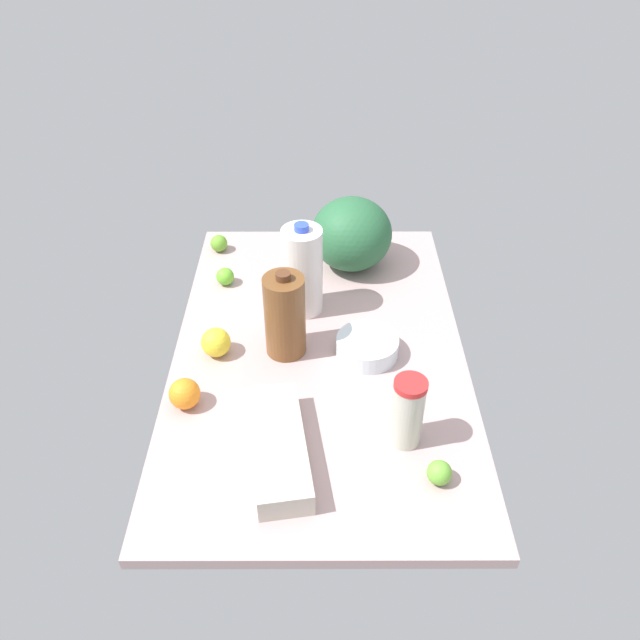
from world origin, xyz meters
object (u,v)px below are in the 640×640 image
watermelon (352,234)px  milk_jug (303,271)px  chocolate_milk_jug (286,315)px  orange_loose (186,394)px  tumbler_cup (409,412)px  lemon_beside_bowl (217,342)px  egg_carton (280,447)px  lime_far_back (220,243)px  lime_near_front (226,276)px  lime_by_jug (440,473)px  mixing_bowl (368,347)px

watermelon → milk_jug: bearing=147.2°
chocolate_milk_jug → orange_loose: bearing=131.2°
tumbler_cup → lemon_beside_bowl: tumbler_cup is taller
orange_loose → lemon_beside_bowl: size_ratio=0.97×
egg_carton → chocolate_milk_jug: 36.56cm
egg_carton → lemon_beside_bowl: size_ratio=4.18×
chocolate_milk_jug → watermelon: size_ratio=1.00×
milk_jug → lime_far_back: 42.39cm
lemon_beside_bowl → lime_near_front: lemon_beside_bowl is taller
lime_by_jug → lime_far_back: (90.04, 57.27, 0.05)cm
tumbler_cup → egg_carton: bearing=99.4°
tumbler_cup → lime_by_jug: (-11.24, -5.97, -6.39)cm
tumbler_cup → lime_near_front: 76.85cm
watermelon → orange_loose: 73.27cm
mixing_bowl → orange_loose: bearing=112.2°
lime_by_jug → lemon_beside_bowl: lemon_beside_bowl is taller
milk_jug → tumbler_cup: bearing=-153.9°
lime_by_jug → lime_far_back: 106.72cm
mixing_bowl → watermelon: (41.90, 2.55, 8.48)cm
lime_far_back → lemon_beside_bowl: 50.08cm
tumbler_cup → lime_far_back: size_ratio=3.31×
watermelon → orange_loose: watermelon is taller
egg_carton → lime_far_back: 86.62cm
mixing_bowl → lime_far_back: bearing=41.7°
lime_by_jug → lime_near_front: 89.14cm
lemon_beside_bowl → mixing_bowl: bearing=-90.4°
egg_carton → chocolate_milk_jug: chocolate_milk_jug is taller
lemon_beside_bowl → lime_near_front: 31.34cm
mixing_bowl → lime_far_back: lime_far_back is taller
milk_jug → egg_carton: size_ratio=0.85×
egg_carton → lime_far_back: egg_carton is taller
egg_carton → watermelon: size_ratio=1.32×
chocolate_milk_jug → mixing_bowl: size_ratio=1.51×
lime_by_jug → lime_near_front: same height
tumbler_cup → watermelon: 71.29cm
watermelon → lemon_beside_bowl: size_ratio=3.18×
tumbler_cup → orange_loose: 52.21cm
lime_by_jug → milk_jug: bearing=26.5°
orange_loose → lime_near_front: (49.56, -3.64, -1.06)cm
mixing_bowl → lime_far_back: 67.03cm
chocolate_milk_jug → lime_near_front: bearing=33.4°
watermelon → orange_loose: size_ratio=3.29×
milk_jug → mixing_bowl: milk_jug is taller
tumbler_cup → orange_loose: size_ratio=2.43×
milk_jug → lime_far_back: size_ratio=5.03×
watermelon → lime_near_front: watermelon is taller
chocolate_milk_jug → lime_by_jug: (-42.20, -33.75, -8.78)cm
lime_by_jug → orange_loose: bearing=68.8°
mixing_bowl → chocolate_milk_jug: bearing=84.1°
egg_carton → chocolate_milk_jug: bearing=-8.9°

